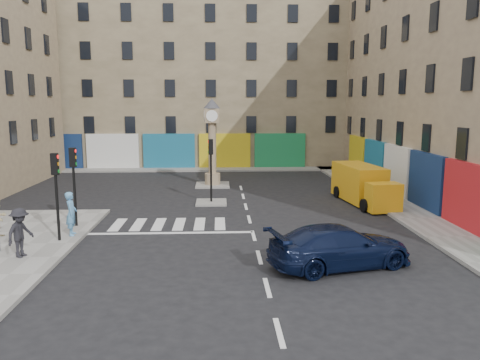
{
  "coord_description": "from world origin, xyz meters",
  "views": [
    {
      "loc": [
        -1.52,
        -19.24,
        5.87
      ],
      "look_at": [
        -0.46,
        4.31,
        2.0
      ],
      "focal_mm": 35.0,
      "sensor_mm": 36.0,
      "label": 1
    }
  ],
  "objects": [
    {
      "name": "sidewalk_far",
      "position": [
        -4.0,
        22.2,
        0.07
      ],
      "size": [
        32.0,
        2.4,
        0.15
      ],
      "primitive_type": "cube",
      "color": "gray",
      "rests_on": "ground"
    },
    {
      "name": "clock_pillar",
      "position": [
        -2.0,
        14.0,
        3.55
      ],
      "size": [
        1.2,
        1.2,
        6.1
      ],
      "color": "tan",
      "rests_on": "island_far"
    },
    {
      "name": "pedestrian_dark",
      "position": [
        -9.0,
        -1.93,
        1.09
      ],
      "size": [
        1.07,
        1.38,
        1.87
      ],
      "primitive_type": "imported",
      "rotation": [
        0.0,
        0.0,
        1.22
      ],
      "color": "black",
      "rests_on": "sidewalk_left"
    },
    {
      "name": "yellow_van",
      "position": [
        7.01,
        7.74,
        1.09
      ],
      "size": [
        2.61,
        6.22,
        2.2
      ],
      "rotation": [
        0.0,
        0.0,
        0.12
      ],
      "color": "orange",
      "rests_on": "ground"
    },
    {
      "name": "pedestrian_blue",
      "position": [
        -8.0,
        0.99,
        1.11
      ],
      "size": [
        0.57,
        0.77,
        1.93
      ],
      "primitive_type": "imported",
      "rotation": [
        0.0,
        0.0,
        1.74
      ],
      "color": "#5591C2",
      "rests_on": "sidewalk_left"
    },
    {
      "name": "traffic_light_left_far",
      "position": [
        -8.3,
        2.6,
        2.62
      ],
      "size": [
        0.28,
        0.22,
        3.7
      ],
      "color": "black",
      "rests_on": "sidewalk_left"
    },
    {
      "name": "sidewalk_right",
      "position": [
        8.7,
        10.0,
        0.07
      ],
      "size": [
        2.6,
        30.0,
        0.15
      ],
      "primitive_type": "cube",
      "color": "gray",
      "rests_on": "ground"
    },
    {
      "name": "island_near",
      "position": [
        -2.0,
        8.0,
        0.06
      ],
      "size": [
        1.8,
        1.8,
        0.12
      ],
      "primitive_type": "cube",
      "color": "gray",
      "rests_on": "ground"
    },
    {
      "name": "traffic_light_island",
      "position": [
        -2.0,
        8.0,
        2.59
      ],
      "size": [
        0.28,
        0.22,
        3.7
      ],
      "color": "black",
      "rests_on": "island_near"
    },
    {
      "name": "ground",
      "position": [
        0.0,
        0.0,
        0.0
      ],
      "size": [
        120.0,
        120.0,
        0.0
      ],
      "primitive_type": "plane",
      "color": "black",
      "rests_on": "ground"
    },
    {
      "name": "traffic_light_left_near",
      "position": [
        -8.3,
        0.2,
        2.62
      ],
      "size": [
        0.28,
        0.22,
        3.7
      ],
      "color": "black",
      "rests_on": "sidewalk_left"
    },
    {
      "name": "navy_sedan",
      "position": [
        2.82,
        -3.15,
        0.77
      ],
      "size": [
        5.67,
        3.48,
        1.54
      ],
      "primitive_type": "imported",
      "rotation": [
        0.0,
        0.0,
        1.84
      ],
      "color": "black",
      "rests_on": "ground"
    },
    {
      "name": "building_far",
      "position": [
        -4.0,
        28.0,
        8.5
      ],
      "size": [
        32.0,
        10.0,
        17.0
      ],
      "primitive_type": "cube",
      "color": "gray",
      "rests_on": "ground"
    },
    {
      "name": "island_far",
      "position": [
        -2.0,
        14.0,
        0.06
      ],
      "size": [
        2.4,
        2.4,
        0.12
      ],
      "primitive_type": "cube",
      "color": "gray",
      "rests_on": "ground"
    }
  ]
}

